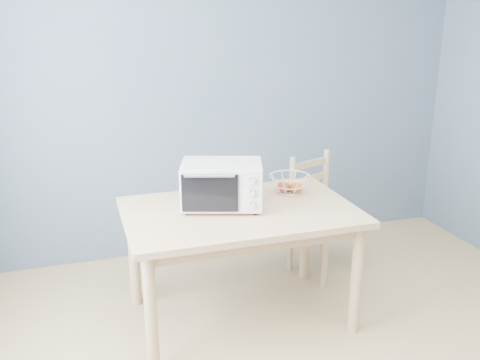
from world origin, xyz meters
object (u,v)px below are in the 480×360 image
object	(u,v)px
dining_chair	(321,216)
fruit_basket	(289,184)
dining_table	(240,224)
toaster_oven	(219,184)

from	to	relation	value
dining_chair	fruit_basket	bearing A→B (deg)	-165.60
dining_table	toaster_oven	distance (m)	0.28
toaster_oven	fruit_basket	size ratio (longest dim) A/B	1.98
fruit_basket	dining_chair	distance (m)	0.60
dining_table	fruit_basket	world-z (taller)	fruit_basket
toaster_oven	dining_chair	world-z (taller)	toaster_oven
fruit_basket	dining_chair	xyz separation A→B (m)	(0.38, 0.27, -0.37)
toaster_oven	dining_chair	distance (m)	1.08
dining_table	toaster_oven	world-z (taller)	toaster_oven
toaster_oven	fruit_basket	distance (m)	0.53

